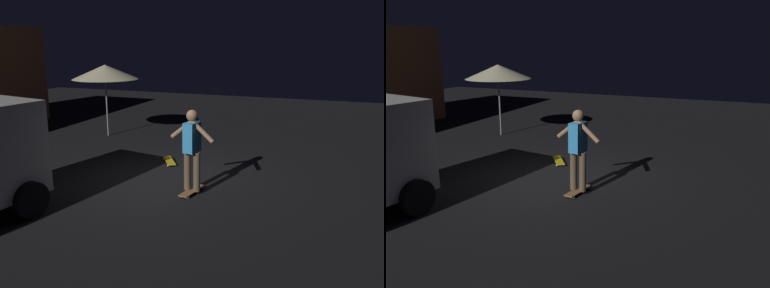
% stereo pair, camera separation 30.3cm
% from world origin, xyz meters
% --- Properties ---
extents(ground_plane, '(28.00, 28.00, 0.00)m').
position_xyz_m(ground_plane, '(0.00, 0.00, 0.00)').
color(ground_plane, black).
extents(patio_umbrella, '(2.10, 2.10, 2.30)m').
position_xyz_m(patio_umbrella, '(3.20, 3.44, 2.07)').
color(patio_umbrella, slate).
rests_on(patio_umbrella, ground_plane).
extents(skateboard_ridden, '(0.80, 0.32, 0.07)m').
position_xyz_m(skateboard_ridden, '(-0.66, -0.97, 0.06)').
color(skateboard_ridden, olive).
rests_on(skateboard_ridden, ground_plane).
extents(skateboard_spare, '(0.76, 0.60, 0.07)m').
position_xyz_m(skateboard_spare, '(1.11, 0.32, 0.06)').
color(skateboard_spare, gold).
rests_on(skateboard_spare, ground_plane).
extents(skater, '(0.41, 0.98, 1.67)m').
position_xyz_m(skater, '(-0.66, -0.97, 1.04)').
color(skater, brown).
rests_on(skater, skateboard_ridden).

